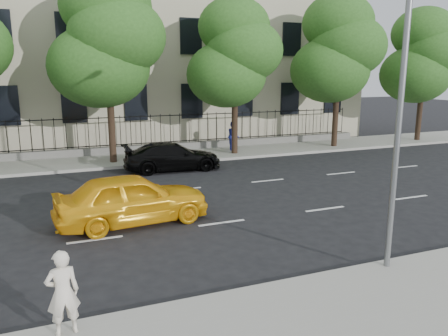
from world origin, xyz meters
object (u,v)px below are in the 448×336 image
(yellow_taxi, at_px, (132,199))
(black_sedan, at_px, (172,157))
(woman_near, at_px, (63,293))
(street_light, at_px, (388,58))

(yellow_taxi, bearing_deg, black_sedan, -30.01)
(black_sedan, xyz_separation_m, woman_near, (-5.55, -13.10, 0.26))
(woman_near, bearing_deg, yellow_taxi, -119.03)
(yellow_taxi, relative_size, black_sedan, 1.02)
(yellow_taxi, xyz_separation_m, woman_near, (-2.29, -5.96, 0.13))
(yellow_taxi, bearing_deg, woman_near, 153.49)
(woman_near, bearing_deg, street_light, 176.82)
(street_light, distance_m, woman_near, 8.59)
(street_light, height_order, black_sedan, street_light)
(street_light, xyz_separation_m, yellow_taxi, (-5.19, 5.32, -4.32))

